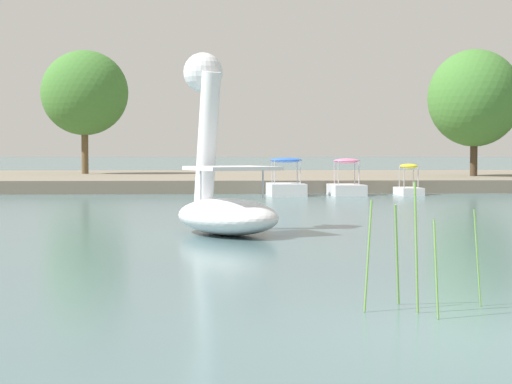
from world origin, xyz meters
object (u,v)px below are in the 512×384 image
at_px(swan_boat, 222,186).
at_px(tree_broadleaf_right, 474,98).
at_px(pedal_boat_yellow, 409,185).
at_px(pedal_boat_blue, 286,185).
at_px(tree_sapling_by_fence, 84,93).
at_px(pedal_boat_pink, 347,185).

height_order(swan_boat, tree_broadleaf_right, tree_broadleaf_right).
height_order(swan_boat, pedal_boat_yellow, swan_boat).
bearing_deg(swan_boat, tree_broadleaf_right, 62.45).
height_order(pedal_boat_blue, tree_broadleaf_right, tree_broadleaf_right).
height_order(pedal_boat_yellow, tree_sapling_by_fence, tree_sapling_by_fence).
bearing_deg(pedal_boat_blue, pedal_boat_yellow, 2.27).
relative_size(swan_boat, pedal_boat_pink, 1.90).
bearing_deg(pedal_boat_blue, tree_broadleaf_right, 37.51).
bearing_deg(tree_broadleaf_right, pedal_boat_yellow, -123.17).
bearing_deg(tree_broadleaf_right, pedal_boat_blue, -142.49).
xyz_separation_m(swan_boat, pedal_boat_blue, (2.74, 16.44, -0.61)).
xyz_separation_m(pedal_boat_pink, pedal_boat_blue, (-2.44, -0.09, 0.01)).
relative_size(swan_boat, pedal_boat_blue, 1.74).
xyz_separation_m(swan_boat, pedal_boat_pink, (5.18, 16.53, -0.62)).
relative_size(pedal_boat_pink, pedal_boat_blue, 0.92).
height_order(tree_sapling_by_fence, tree_broadleaf_right, tree_sapling_by_fence).
xyz_separation_m(pedal_boat_pink, tree_broadleaf_right, (7.30, 7.38, 3.91)).
distance_m(pedal_boat_yellow, tree_sapling_by_fence, 19.76).
xyz_separation_m(pedal_boat_blue, tree_sapling_by_fence, (-9.69, 12.66, 4.41)).
bearing_deg(swan_boat, tree_sapling_by_fence, 103.45).
relative_size(pedal_boat_yellow, pedal_boat_pink, 0.83).
xyz_separation_m(pedal_boat_yellow, tree_broadleaf_right, (4.76, 7.28, 3.94)).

